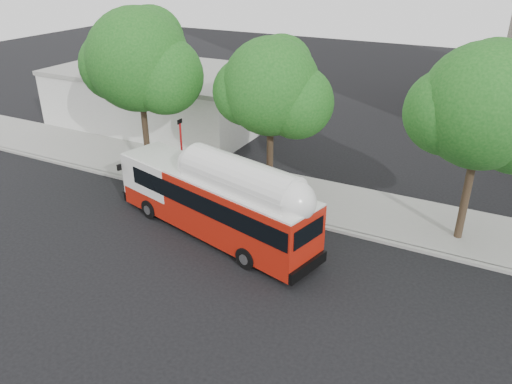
{
  "coord_description": "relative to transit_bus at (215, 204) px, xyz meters",
  "views": [
    {
      "loc": [
        9.81,
        -16.63,
        12.35
      ],
      "look_at": [
        -0.3,
        3.0,
        1.63
      ],
      "focal_mm": 35.0,
      "sensor_mm": 36.0,
      "label": 1
    }
  ],
  "objects": [
    {
      "name": "red_curb_segment",
      "position": [
        -1.57,
        2.95,
        -1.56
      ],
      "size": [
        10.0,
        0.32,
        0.16
      ],
      "primitive_type": "cube",
      "color": "maroon",
      "rests_on": "ground"
    },
    {
      "name": "ground",
      "position": [
        1.43,
        -0.95,
        -1.64
      ],
      "size": [
        120.0,
        120.0,
        0.0
      ],
      "primitive_type": "plane",
      "color": "black",
      "rests_on": "ground"
    },
    {
      "name": "transit_bus",
      "position": [
        0.0,
        0.0,
        0.0
      ],
      "size": [
        12.01,
        5.11,
        3.51
      ],
      "rotation": [
        0.0,
        0.0,
        -0.26
      ],
      "color": "#B0190C",
      "rests_on": "ground"
    },
    {
      "name": "low_commercial_bldg",
      "position": [
        -12.57,
        13.05,
        0.51
      ],
      "size": [
        16.2,
        10.2,
        4.25
      ],
      "color": "silver",
      "rests_on": "ground"
    },
    {
      "name": "sidewalk",
      "position": [
        1.43,
        5.55,
        -1.57
      ],
      "size": [
        60.0,
        5.0,
        0.15
      ],
      "primitive_type": "cube",
      "color": "gray",
      "rests_on": "ground"
    },
    {
      "name": "street_tree_right",
      "position": [
        10.87,
        4.9,
        4.61
      ],
      "size": [
        6.21,
        5.4,
        9.18
      ],
      "color": "#2D2116",
      "rests_on": "ground"
    },
    {
      "name": "street_tree_left",
      "position": [
        -7.1,
        4.61,
        4.96
      ],
      "size": [
        6.67,
        5.8,
        9.74
      ],
      "color": "#2D2116",
      "rests_on": "ground"
    },
    {
      "name": "street_tree_mid",
      "position": [
        0.84,
        5.1,
        4.26
      ],
      "size": [
        5.75,
        5.0,
        8.62
      ],
      "color": "#2D2116",
      "rests_on": "ground"
    },
    {
      "name": "curb_strip",
      "position": [
        1.43,
        2.95,
        -1.57
      ],
      "size": [
        60.0,
        0.3,
        0.15
      ],
      "primitive_type": "cube",
      "color": "gray",
      "rests_on": "ground"
    },
    {
      "name": "signal_pole",
      "position": [
        -4.27,
        3.53,
        0.48
      ],
      "size": [
        0.12,
        0.39,
        4.14
      ],
      "color": "red",
      "rests_on": "ground"
    }
  ]
}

